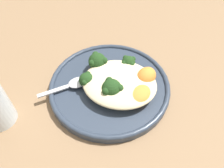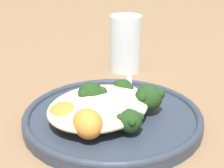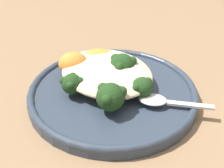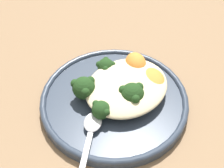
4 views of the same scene
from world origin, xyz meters
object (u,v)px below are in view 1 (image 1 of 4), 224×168
plate (110,86)px  sweet_potato_chunk_0 (139,94)px  broccoli_stalk_0 (128,66)px  broccoli_stalk_3 (113,88)px  spoon (73,84)px  broccoli_stalk_1 (100,63)px  sweet_potato_chunk_1 (146,76)px  broccoli_stalk_2 (97,81)px  quinoa_mound (119,83)px

plate → sweet_potato_chunk_0: 0.08m
plate → broccoli_stalk_0: size_ratio=2.93×
plate → broccoli_stalk_3: bearing=118.3°
broccoli_stalk_3 → spoon: (0.09, -0.00, -0.02)m
broccoli_stalk_1 → sweet_potato_chunk_1: size_ratio=2.36×
broccoli_stalk_1 → broccoli_stalk_2: broccoli_stalk_1 is taller
quinoa_mound → broccoli_stalk_2: broccoli_stalk_2 is taller
broccoli_stalk_2 → spoon: size_ratio=1.14×
broccoli_stalk_1 → broccoli_stalk_3: (-0.05, 0.07, 0.00)m
broccoli_stalk_2 → plate: bearing=-169.2°
quinoa_mound → broccoli_stalk_0: bearing=-100.4°
plate → quinoa_mound: 0.04m
quinoa_mound → broccoli_stalk_3: 0.02m
plate → spoon: 0.08m
sweet_potato_chunk_0 → spoon: (0.15, -0.00, -0.01)m
broccoli_stalk_3 → broccoli_stalk_0: bearing=-155.2°
broccoli_stalk_0 → broccoli_stalk_2: (0.06, 0.06, -0.00)m
broccoli_stalk_2 → sweet_potato_chunk_1: 0.11m
plate → spoon: size_ratio=2.72×
broccoli_stalk_1 → broccoli_stalk_3: bearing=149.2°
broccoli_stalk_3 → quinoa_mound: bearing=-163.8°
quinoa_mound → broccoli_stalk_1: size_ratio=1.38×
broccoli_stalk_3 → sweet_potato_chunk_0: size_ratio=1.17×
broccoli_stalk_1 → broccoli_stalk_0: bearing=-146.7°
sweet_potato_chunk_1 → broccoli_stalk_1: bearing=-8.7°
broccoli_stalk_3 → sweet_potato_chunk_0: (-0.05, -0.00, -0.01)m
broccoli_stalk_1 → sweet_potato_chunk_1: (-0.11, 0.02, -0.00)m
plate → broccoli_stalk_3: 0.05m
broccoli_stalk_1 → spoon: 0.08m
broccoli_stalk_3 → sweet_potato_chunk_1: broccoli_stalk_3 is taller
broccoli_stalk_2 → broccoli_stalk_3: broccoli_stalk_3 is taller
quinoa_mound → broccoli_stalk_3: (0.01, 0.02, 0.01)m
broccoli_stalk_1 → broccoli_stalk_3: size_ratio=1.57×
plate → sweet_potato_chunk_1: sweet_potato_chunk_1 is taller
broccoli_stalk_0 → spoon: broccoli_stalk_0 is taller
quinoa_mound → broccoli_stalk_1: (0.06, -0.04, 0.00)m
quinoa_mound → broccoli_stalk_2: 0.05m
broccoli_stalk_0 → spoon: (0.11, 0.07, -0.01)m
broccoli_stalk_0 → sweet_potato_chunk_1: size_ratio=1.88×
plate → sweet_potato_chunk_0: (-0.07, 0.03, 0.03)m
plate → broccoli_stalk_3: (-0.02, 0.03, 0.03)m
sweet_potato_chunk_1 → spoon: bearing=15.8°
broccoli_stalk_1 → spoon: bearing=76.4°
broccoli_stalk_2 → broccoli_stalk_3: bearing=144.1°
quinoa_mound → broccoli_stalk_3: bearing=67.5°
quinoa_mound → spoon: size_ratio=1.60×
plate → sweet_potato_chunk_0: size_ratio=4.27×
broccoli_stalk_1 → broccoli_stalk_2: (-0.01, 0.05, -0.01)m
spoon → broccoli_stalk_2: bearing=157.1°
quinoa_mound → broccoli_stalk_1: 0.07m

